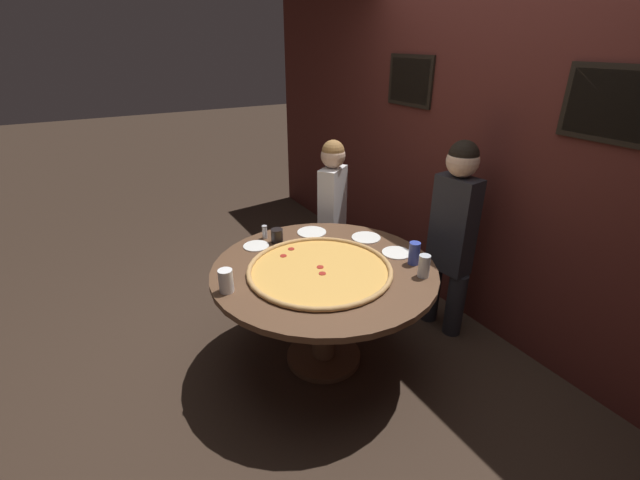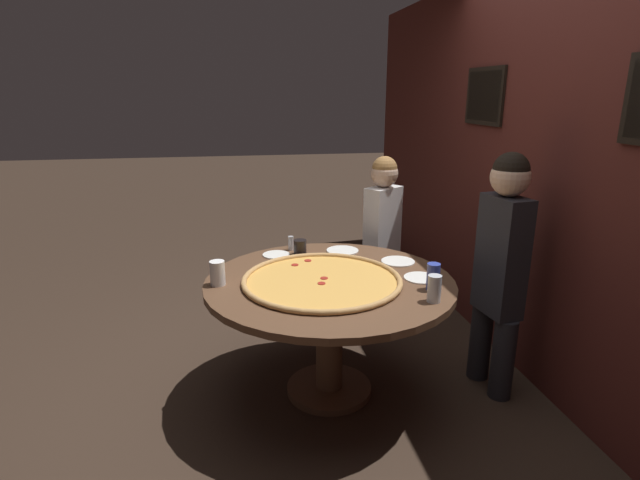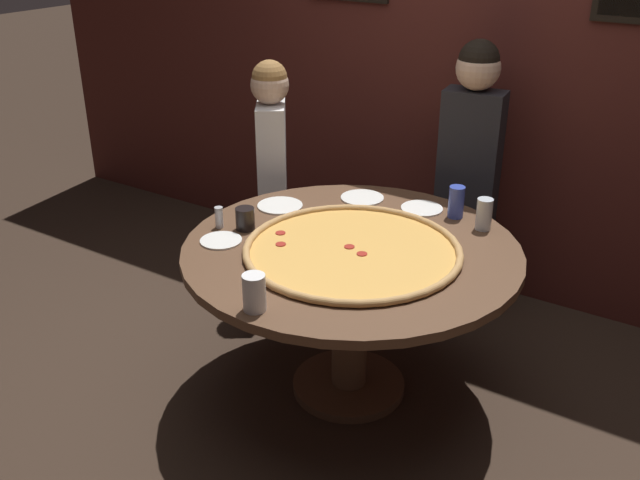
# 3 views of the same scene
# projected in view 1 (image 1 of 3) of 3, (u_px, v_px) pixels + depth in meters

# --- Properties ---
(ground_plane) EXTENTS (24.00, 24.00, 0.00)m
(ground_plane) POSITION_uv_depth(u_px,v_px,m) (324.00, 358.00, 3.05)
(ground_plane) COLOR #38281E
(back_wall) EXTENTS (6.40, 0.08, 2.60)m
(back_wall) POSITION_uv_depth(u_px,v_px,m) (482.00, 155.00, 3.08)
(back_wall) COLOR #4C1E19
(back_wall) RESTS_ON ground_plane
(dining_table) EXTENTS (1.44, 1.44, 0.74)m
(dining_table) POSITION_uv_depth(u_px,v_px,m) (324.00, 287.00, 2.80)
(dining_table) COLOR brown
(dining_table) RESTS_ON ground_plane
(giant_pizza) EXTENTS (0.92, 0.92, 0.03)m
(giant_pizza) POSITION_uv_depth(u_px,v_px,m) (320.00, 269.00, 2.68)
(giant_pizza) COLOR #E5A84C
(giant_pizza) RESTS_ON dining_table
(drink_cup_front_edge) EXTENTS (0.08, 0.08, 0.14)m
(drink_cup_front_edge) POSITION_uv_depth(u_px,v_px,m) (226.00, 281.00, 2.44)
(drink_cup_front_edge) COLOR white
(drink_cup_front_edge) RESTS_ON dining_table
(drink_cup_centre_back) EXTENTS (0.09, 0.09, 0.10)m
(drink_cup_centre_back) POSITION_uv_depth(u_px,v_px,m) (277.00, 236.00, 3.04)
(drink_cup_centre_back) COLOR black
(drink_cup_centre_back) RESTS_ON dining_table
(drink_cup_beside_pizza) EXTENTS (0.07, 0.07, 0.15)m
(drink_cup_beside_pizza) POSITION_uv_depth(u_px,v_px,m) (414.00, 253.00, 2.74)
(drink_cup_beside_pizza) COLOR #384CB7
(drink_cup_beside_pizza) RESTS_ON dining_table
(drink_cup_far_left) EXTENTS (0.07, 0.07, 0.14)m
(drink_cup_far_left) POSITION_uv_depth(u_px,v_px,m) (424.00, 266.00, 2.60)
(drink_cup_far_left) COLOR silver
(drink_cup_far_left) RESTS_ON dining_table
(white_plate_left_side) EXTENTS (0.20, 0.20, 0.01)m
(white_plate_left_side) POSITION_uv_depth(u_px,v_px,m) (397.00, 253.00, 2.91)
(white_plate_left_side) COLOR white
(white_plate_left_side) RESTS_ON dining_table
(white_plate_far_back) EXTENTS (0.18, 0.18, 0.01)m
(white_plate_far_back) POSITION_uv_depth(u_px,v_px,m) (256.00, 246.00, 3.00)
(white_plate_far_back) COLOR white
(white_plate_far_back) RESTS_ON dining_table
(white_plate_near_front) EXTENTS (0.21, 0.21, 0.01)m
(white_plate_near_front) POSITION_uv_depth(u_px,v_px,m) (366.00, 238.00, 3.13)
(white_plate_near_front) COLOR white
(white_plate_near_front) RESTS_ON dining_table
(white_plate_right_side) EXTENTS (0.22, 0.22, 0.01)m
(white_plate_right_side) POSITION_uv_depth(u_px,v_px,m) (312.00, 232.00, 3.21)
(white_plate_right_side) COLOR white
(white_plate_right_side) RESTS_ON dining_table
(condiment_shaker) EXTENTS (0.04, 0.04, 0.10)m
(condiment_shaker) POSITION_uv_depth(u_px,v_px,m) (265.00, 232.00, 3.11)
(condiment_shaker) COLOR silver
(condiment_shaker) RESTS_ON dining_table
(diner_far_left) EXTENTS (0.38, 0.22, 1.47)m
(diner_far_left) POSITION_uv_depth(u_px,v_px,m) (453.00, 229.00, 3.05)
(diner_far_left) COLOR #232328
(diner_far_left) RESTS_ON ground_plane
(diner_side_right) EXTENTS (0.29, 0.34, 1.34)m
(diner_side_right) POSITION_uv_depth(u_px,v_px,m) (332.00, 208.00, 3.63)
(diner_side_right) COLOR #232328
(diner_side_right) RESTS_ON ground_plane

